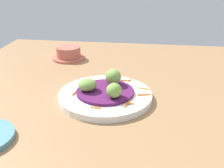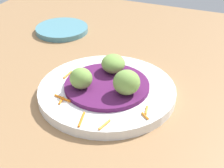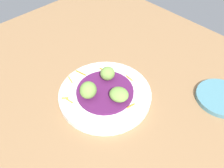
# 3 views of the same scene
# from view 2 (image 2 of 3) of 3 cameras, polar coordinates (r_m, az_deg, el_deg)

# --- Properties ---
(table_surface) EXTENTS (1.10, 1.10, 0.02)m
(table_surface) POSITION_cam_2_polar(r_m,az_deg,el_deg) (0.63, 1.25, -4.03)
(table_surface) COLOR #936D47
(table_surface) RESTS_ON ground
(main_plate) EXTENTS (0.26, 0.26, 0.02)m
(main_plate) POSITION_cam_2_polar(r_m,az_deg,el_deg) (0.65, -0.85, -1.24)
(main_plate) COLOR white
(main_plate) RESTS_ON table_surface
(cabbage_bed) EXTENTS (0.16, 0.16, 0.01)m
(cabbage_bed) POSITION_cam_2_polar(r_m,az_deg,el_deg) (0.64, -0.86, -0.24)
(cabbage_bed) COLOR #51194C
(cabbage_bed) RESTS_ON main_plate
(carrot_garnish) EXTENTS (0.19, 0.21, 0.00)m
(carrot_garnish) POSITION_cam_2_polar(r_m,az_deg,el_deg) (0.60, -3.13, -2.62)
(carrot_garnish) COLOR orange
(carrot_garnish) RESTS_ON main_plate
(guac_scoop_left) EXTENTS (0.05, 0.05, 0.04)m
(guac_scoop_left) POSITION_cam_2_polar(r_m,az_deg,el_deg) (0.62, -5.19, 0.95)
(guac_scoop_left) COLOR #759E47
(guac_scoop_left) RESTS_ON cabbage_bed
(guac_scoop_center) EXTENTS (0.06, 0.06, 0.05)m
(guac_scoop_center) POSITION_cam_2_polar(r_m,az_deg,el_deg) (0.60, 2.38, 0.18)
(guac_scoop_center) COLOR #759E47
(guac_scoop_center) RESTS_ON cabbage_bed
(guac_scoop_right) EXTENTS (0.06, 0.07, 0.03)m
(guac_scoop_right) POSITION_cam_2_polar(r_m,az_deg,el_deg) (0.67, 0.20, 3.43)
(guac_scoop_right) COLOR #759E47
(guac_scoop_right) RESTS_ON cabbage_bed
(side_plate_small) EXTENTS (0.14, 0.14, 0.01)m
(side_plate_small) POSITION_cam_2_polar(r_m,az_deg,el_deg) (0.92, -8.36, 9.01)
(side_plate_small) COLOR teal
(side_plate_small) RESTS_ON table_surface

